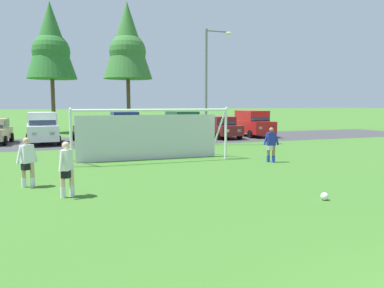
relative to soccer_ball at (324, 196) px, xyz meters
The scene contains 16 objects.
ground_plane 9.04m from the soccer_ball, 103.86° to the left, with size 400.00×400.00×0.00m, color #3D7028.
parking_lot_strip 19.25m from the soccer_ball, 96.46° to the left, with size 52.00×8.40×0.01m, color #3D3D3F.
soccer_ball is the anchor object (origin of this frame).
soccer_goal 9.60m from the soccer_ball, 107.56° to the left, with size 7.44×2.03×2.57m.
player_striker_near 7.48m from the soccer_ball, 157.18° to the left, with size 0.48×0.65×1.64m.
player_midfield_center 6.93m from the soccer_ball, 70.55° to the left, with size 0.72×0.33×1.64m.
player_defender_far 9.35m from the soccer_ball, 149.64° to the left, with size 0.68×0.45×1.64m.
parked_car_slot_left 20.53m from the soccer_ball, 113.12° to the left, with size 2.35×4.71×2.16m.
parked_car_slot_center_left 19.79m from the soccer_ball, 104.48° to the left, with size 2.26×4.31×1.72m.
parked_car_slot_center 18.66m from the soccer_ball, 97.69° to the left, with size 2.33×4.70×2.16m.
parked_car_slot_center_right 18.43m from the soccer_ball, 84.14° to the left, with size 2.17×4.62×2.16m.
parked_car_slot_right 19.28m from the soccer_ball, 74.05° to the left, with size 2.09×4.23×1.72m.
parked_car_slot_far_right 20.96m from the soccer_ball, 66.36° to the left, with size 2.19×4.63×2.16m.
tree_left_edge 31.31m from the soccer_ball, 104.15° to the left, with size 4.58×4.58×12.21m.
tree_mid_left 28.41m from the soccer_ball, 91.26° to the left, with size 4.60×4.60×12.26m.
street_lamp 15.05m from the soccer_ball, 80.63° to the left, with size 2.00×0.32×7.55m.
Camera 1 is at (-4.90, -2.15, 2.72)m, focal length 34.61 mm.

